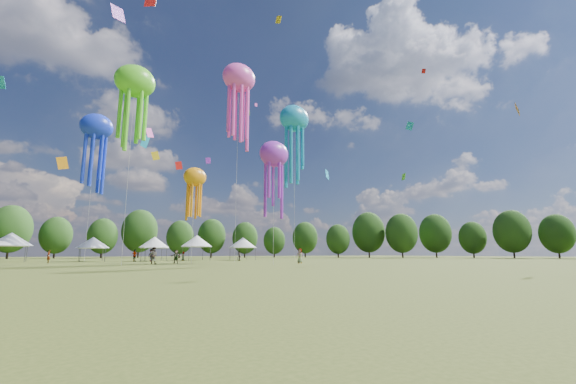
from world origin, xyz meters
TOP-DOWN VIEW (x-y plane):
  - ground at (0.00, 0.00)m, footprint 300.00×300.00m
  - spectator_near at (-5.15, 34.57)m, footprint 1.18×1.12m
  - spectators_far at (0.62, 43.97)m, footprint 26.87×26.72m
  - festival_tents at (-2.13, 53.66)m, footprint 40.01×9.60m
  - show_kites at (7.29, 41.34)m, footprint 38.10×26.12m
  - small_kites at (0.17, 42.97)m, footprint 78.69×58.69m
  - treeline at (-3.87, 62.51)m, footprint 201.57×95.24m

SIDE VIEW (x-z plane):
  - ground at x=0.00m, z-range 0.00..0.00m
  - spectators_far at x=0.62m, z-range -0.08..1.81m
  - spectator_near at x=-5.15m, z-range 0.00..1.92m
  - festival_tents at x=-2.13m, z-range 0.95..5.30m
  - treeline at x=-3.87m, z-range -0.17..13.26m
  - show_kites at x=7.29m, z-range 5.58..36.33m
  - small_kites at x=0.17m, z-range 4.76..49.54m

